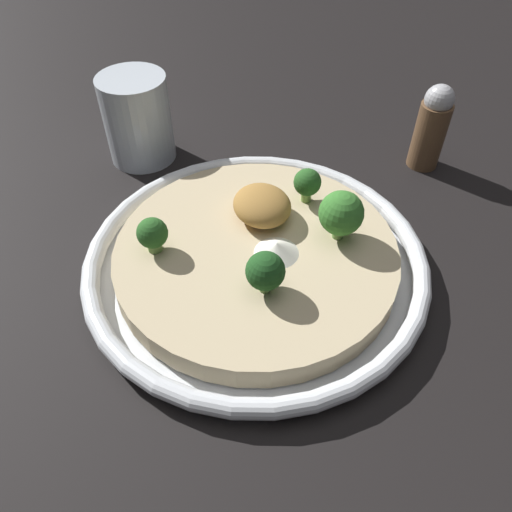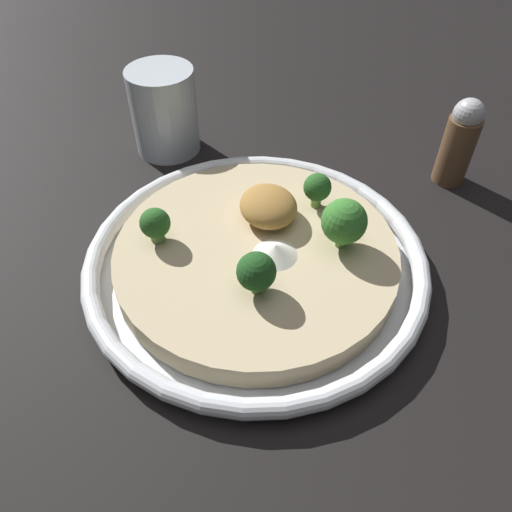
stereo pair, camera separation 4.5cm
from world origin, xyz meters
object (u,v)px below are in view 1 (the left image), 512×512
Objects in this scene: risotto_bowl at (256,259)px; broccoli_right at (265,272)px; broccoli_back at (341,214)px; pepper_shaker at (432,127)px; broccoli_front_left at (153,234)px; drinking_glass at (138,119)px; broccoli_back_left at (307,183)px.

broccoli_right reaches higher than risotto_bowl.
pepper_shaker is (-0.08, 0.18, -0.01)m from broccoli_back.
broccoli_right is at bearing -73.84° from broccoli_back.
pepper_shaker reaches higher than broccoli_front_left.
drinking_glass reaches higher than broccoli_front_left.
risotto_bowl is at bearing -76.21° from pepper_shaker.
risotto_bowl is at bearing 161.17° from broccoli_right.
broccoli_right is 0.40× the size of drinking_glass.
risotto_bowl is 9.33× the size of broccoli_front_left.
broccoli_front_left is 0.34× the size of drinking_glass.
broccoli_front_left is at bearing -111.54° from broccoli_back.
pepper_shaker is at bearing 115.16° from broccoli_back.
pepper_shaker reaches higher than broccoli_back_left.
broccoli_right reaches higher than broccoli_back_left.
broccoli_right is 0.28m from pepper_shaker.
broccoli_back is at bearing 68.46° from broccoli_front_left.
broccoli_back_left reaches higher than risotto_bowl.
broccoli_back_left is at bearing 178.68° from broccoli_back.
pepper_shaker reaches higher than broccoli_right.
broccoli_front_left is 0.70× the size of broccoli_back.
broccoli_right is at bearing 36.81° from broccoli_front_left.
broccoli_back is at bearing 73.12° from risotto_bowl.
risotto_bowl is 0.09m from broccoli_front_left.
drinking_glass is (-0.27, -0.02, -0.00)m from broccoli_right.
broccoli_back_left is 1.05× the size of broccoli_front_left.
broccoli_back is at bearing -1.32° from broccoli_back_left.
broccoli_right reaches higher than broccoli_front_left.
broccoli_back_left is 0.18m from pepper_shaker.
drinking_glass reaches higher than broccoli_back_left.
broccoli_back is at bearing 23.11° from drinking_glass.
broccoli_back_left is 0.12m from broccoli_right.
drinking_glass and pepper_shaker have the same top height.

